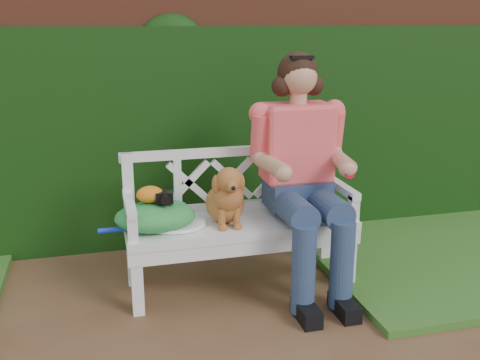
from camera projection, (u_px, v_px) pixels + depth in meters
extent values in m
plane|color=brown|center=(193.00, 359.00, 3.00)|extent=(60.00, 60.00, 0.00)
cube|color=brown|center=(149.00, 104.00, 4.47)|extent=(10.00, 0.30, 2.20)
cube|color=#113C0A|center=(153.00, 140.00, 4.33)|extent=(10.00, 0.18, 1.70)
cube|color=#295819|center=(474.00, 247.00, 4.41)|extent=(2.60, 2.00, 0.05)
cube|color=black|center=(164.00, 197.00, 3.47)|extent=(0.11, 0.09, 0.07)
ellipsoid|color=orange|center=(150.00, 194.00, 3.48)|extent=(0.19, 0.15, 0.11)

